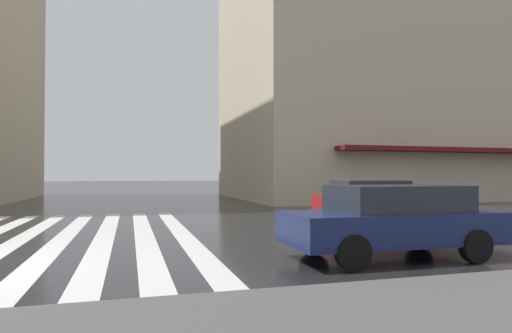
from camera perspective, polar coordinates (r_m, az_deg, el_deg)
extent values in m
cube|color=silver|center=(12.63, -9.77, -8.40)|extent=(13.00, 0.50, 0.01)
cube|color=silver|center=(12.56, -14.36, -8.43)|extent=(13.00, 0.50, 0.01)
cube|color=silver|center=(12.57, -18.97, -8.40)|extent=(13.00, 0.50, 0.01)
cube|color=silver|center=(12.65, -23.55, -8.32)|extent=(13.00, 0.50, 0.01)
cube|color=silver|center=(12.82, -28.03, -8.18)|extent=(13.00, 0.50, 0.01)
cube|color=beige|center=(34.28, 16.82, 12.44)|extent=(14.01, 22.38, 19.19)
cube|color=#591419|center=(27.31, 25.61, 1.94)|extent=(1.20, 15.66, 0.24)
cube|color=maroon|center=(16.33, 15.03, -4.58)|extent=(1.75, 4.10, 0.60)
cube|color=#232833|center=(16.22, 14.57, -2.66)|extent=(1.54, 2.46, 0.50)
cylinder|color=black|center=(17.71, 17.13, -5.26)|extent=(0.20, 0.62, 0.62)
cylinder|color=black|center=(16.36, 20.31, -5.59)|extent=(0.20, 0.62, 0.62)
cylinder|color=black|center=(16.47, 9.80, -5.61)|extent=(0.20, 0.62, 0.62)
cylinder|color=black|center=(15.01, 12.57, -6.05)|extent=(0.20, 0.62, 0.62)
cube|color=navy|center=(8.95, 17.04, -7.50)|extent=(1.75, 4.10, 0.60)
cube|color=#232833|center=(8.99, 17.82, -3.95)|extent=(1.54, 2.46, 0.50)
cylinder|color=black|center=(7.66, 12.51, -10.90)|extent=(0.20, 0.62, 0.62)
cylinder|color=black|center=(9.12, 7.47, -9.32)|extent=(0.20, 0.62, 0.62)
cylinder|color=black|center=(9.10, 26.64, -9.23)|extent=(0.20, 0.62, 0.62)
cylinder|color=black|center=(10.37, 20.38, -8.26)|extent=(0.20, 0.62, 0.62)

